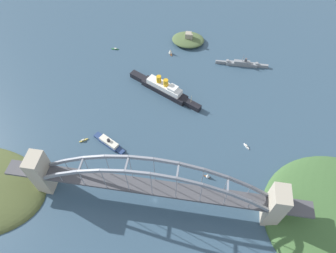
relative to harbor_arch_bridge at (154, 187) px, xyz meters
name	(u,v)px	position (x,y,z in m)	size (l,w,h in m)	color
ground_plane	(155,200)	(0.00, 0.00, -26.94)	(1400.00, 1400.00, 0.00)	#334C60
harbor_arch_bridge	(154,187)	(0.00, 0.00, 0.00)	(264.46, 18.44, 64.65)	#ADA38E
ocean_liner	(164,88)	(-13.49, 136.69, -20.72)	(92.99, 52.79, 21.73)	black
naval_cruiser	(242,63)	(79.09, 199.60, -23.97)	(67.75, 6.48, 16.99)	gray
harbor_ferry_steamer	(109,143)	(-58.53, 53.93, -24.37)	(37.97, 24.47, 8.33)	navy
fort_island_mid_harbor	(188,40)	(4.26, 236.99, -22.63)	(44.69, 36.65, 15.98)	#4C6038
small_boat_0	(115,49)	(-92.72, 206.26, -26.27)	(9.99, 2.35, 1.87)	#2D6B3D
small_boat_1	(83,140)	(-86.63, 53.80, -26.07)	(8.22, 6.36, 2.38)	gold
small_boat_2	(208,175)	(46.46, 30.96, -23.58)	(6.22, 4.15, 7.13)	brown
small_boat_3	(246,146)	(84.00, 72.55, -26.19)	(5.95, 7.03, 2.06)	silver
small_boat_4	(170,51)	(-16.27, 208.24, -22.95)	(6.39, 8.33, 8.67)	brown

